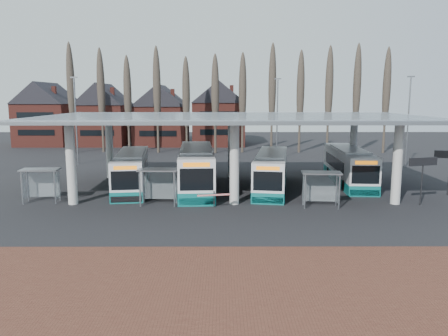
{
  "coord_description": "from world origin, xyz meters",
  "views": [
    {
      "loc": [
        -0.86,
        -29.16,
        7.88
      ],
      "look_at": [
        -0.75,
        7.0,
        1.97
      ],
      "focal_mm": 35.0,
      "sensor_mm": 36.0,
      "label": 1
    }
  ],
  "objects_px": {
    "bus_2": "(271,172)",
    "bus_3": "(348,166)",
    "bus_0": "(132,171)",
    "shelter_1": "(159,178)",
    "bus_1": "(197,169)",
    "shelter_2": "(321,181)",
    "shelter_0": "(41,178)"
  },
  "relations": [
    {
      "from": "shelter_0",
      "to": "bus_2",
      "type": "bearing_deg",
      "value": 11.07
    },
    {
      "from": "bus_0",
      "to": "bus_3",
      "type": "height_order",
      "value": "bus_3"
    },
    {
      "from": "bus_1",
      "to": "shelter_0",
      "type": "height_order",
      "value": "bus_1"
    },
    {
      "from": "bus_2",
      "to": "bus_3",
      "type": "height_order",
      "value": "bus_3"
    },
    {
      "from": "bus_2",
      "to": "bus_3",
      "type": "bearing_deg",
      "value": 28.49
    },
    {
      "from": "bus_0",
      "to": "bus_1",
      "type": "distance_m",
      "value": 5.66
    },
    {
      "from": "bus_3",
      "to": "shelter_1",
      "type": "height_order",
      "value": "bus_3"
    },
    {
      "from": "bus_1",
      "to": "shelter_1",
      "type": "relative_size",
      "value": 4.47
    },
    {
      "from": "bus_2",
      "to": "shelter_0",
      "type": "bearing_deg",
      "value": -156.07
    },
    {
      "from": "bus_1",
      "to": "shelter_0",
      "type": "relative_size",
      "value": 4.62
    },
    {
      "from": "shelter_2",
      "to": "shelter_1",
      "type": "bearing_deg",
      "value": -179.14
    },
    {
      "from": "bus_0",
      "to": "bus_3",
      "type": "distance_m",
      "value": 19.69
    },
    {
      "from": "bus_1",
      "to": "bus_2",
      "type": "distance_m",
      "value": 6.49
    },
    {
      "from": "shelter_0",
      "to": "bus_3",
      "type": "bearing_deg",
      "value": 12.43
    },
    {
      "from": "bus_1",
      "to": "bus_2",
      "type": "relative_size",
      "value": 1.12
    },
    {
      "from": "shelter_0",
      "to": "shelter_2",
      "type": "relative_size",
      "value": 0.99
    },
    {
      "from": "bus_0",
      "to": "bus_1",
      "type": "xyz_separation_m",
      "value": [
        5.65,
        -0.07,
        0.2
      ]
    },
    {
      "from": "bus_0",
      "to": "shelter_0",
      "type": "xyz_separation_m",
      "value": [
        -5.77,
        -5.13,
        0.36
      ]
    },
    {
      "from": "bus_0",
      "to": "shelter_0",
      "type": "height_order",
      "value": "bus_0"
    },
    {
      "from": "shelter_0",
      "to": "bus_1",
      "type": "bearing_deg",
      "value": 19.96
    },
    {
      "from": "bus_0",
      "to": "shelter_2",
      "type": "distance_m",
      "value": 16.43
    },
    {
      "from": "shelter_0",
      "to": "bus_0",
      "type": "bearing_deg",
      "value": 37.73
    },
    {
      "from": "bus_2",
      "to": "shelter_1",
      "type": "distance_m",
      "value": 10.56
    },
    {
      "from": "shelter_1",
      "to": "bus_1",
      "type": "bearing_deg",
      "value": 69.41
    },
    {
      "from": "bus_0",
      "to": "bus_2",
      "type": "distance_m",
      "value": 12.14
    },
    {
      "from": "bus_1",
      "to": "shelter_2",
      "type": "relative_size",
      "value": 4.57
    },
    {
      "from": "bus_1",
      "to": "shelter_0",
      "type": "bearing_deg",
      "value": -159.6
    },
    {
      "from": "shelter_2",
      "to": "bus_2",
      "type": "bearing_deg",
      "value": 118.67
    },
    {
      "from": "bus_3",
      "to": "shelter_2",
      "type": "bearing_deg",
      "value": -113.72
    },
    {
      "from": "shelter_2",
      "to": "bus_1",
      "type": "bearing_deg",
      "value": 149.1
    },
    {
      "from": "bus_2",
      "to": "bus_3",
      "type": "relative_size",
      "value": 1.0
    },
    {
      "from": "bus_0",
      "to": "shelter_1",
      "type": "distance_m",
      "value": 6.79
    }
  ]
}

